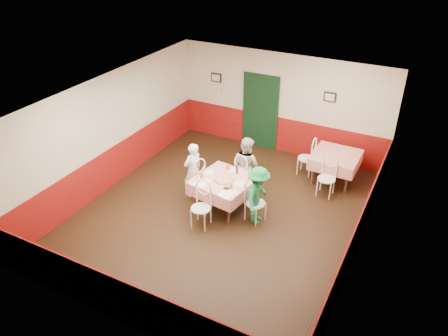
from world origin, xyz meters
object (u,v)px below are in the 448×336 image
at_px(pizza, 224,180).
at_px(chair_left, 195,179).
at_px(chair_right, 256,203).
at_px(wallet, 226,188).
at_px(diner_far, 246,165).
at_px(glass_c, 228,167).
at_px(chair_second_a, 306,158).
at_px(diner_right, 258,195).
at_px(chair_near, 201,208).
at_px(diner_left, 193,170).
at_px(glass_a, 202,175).
at_px(beer_bottle, 237,170).
at_px(second_table, 334,168).
at_px(main_table, 224,193).
at_px(chair_far, 245,175).
at_px(chair_second_b, 326,179).

bearing_deg(pizza, chair_left, 169.14).
distance_m(chair_right, wallet, 0.72).
height_order(chair_left, diner_far, diner_far).
bearing_deg(chair_left, glass_c, 129.83).
xyz_separation_m(chair_second_a, pizza, (-1.16, -2.36, 0.32)).
bearing_deg(diner_right, chair_left, 75.87).
relative_size(chair_near, diner_left, 0.66).
relative_size(glass_c, wallet, 1.27).
xyz_separation_m(chair_right, glass_c, (-0.95, 0.53, 0.38)).
bearing_deg(glass_a, beer_bottle, 42.77).
bearing_deg(diner_right, glass_a, 87.13).
bearing_deg(chair_left, second_table, 147.08).
bearing_deg(diner_far, pizza, 101.76).
distance_m(chair_second_a, glass_c, 2.34).
bearing_deg(second_table, beer_bottle, -132.29).
height_order(chair_near, glass_a, glass_a).
bearing_deg(diner_right, main_table, 75.87).
relative_size(chair_second_a, diner_right, 0.67).
bearing_deg(beer_bottle, chair_far, 92.61).
height_order(chair_second_a, glass_a, glass_a).
bearing_deg(chair_left, chair_right, 100.22).
bearing_deg(pizza, main_table, 115.94).
xyz_separation_m(chair_second_a, glass_a, (-1.64, -2.52, 0.38)).
bearing_deg(second_table, chair_near, -122.98).
distance_m(main_table, chair_second_a, 2.61).
xyz_separation_m(main_table, chair_second_a, (1.18, 2.32, 0.08)).
bearing_deg(glass_a, diner_far, 61.43).
distance_m(chair_near, chair_second_b, 3.17).
bearing_deg(diner_right, chair_far, 32.50).
bearing_deg(beer_bottle, chair_right, -35.04).
distance_m(chair_near, diner_right, 1.26).
xyz_separation_m(wallet, diner_right, (0.66, 0.19, -0.09)).
distance_m(second_table, diner_right, 2.68).
xyz_separation_m(second_table, glass_c, (-2.03, -1.91, 0.45)).
bearing_deg(chair_second_b, pizza, -139.10).
xyz_separation_m(pizza, diner_far, (0.11, 0.93, -0.06)).
height_order(main_table, chair_second_a, chair_second_a).
bearing_deg(main_table, chair_second_b, 39.20).
height_order(chair_far, glass_a, glass_a).
distance_m(chair_near, wallet, 0.70).
xyz_separation_m(chair_far, chair_near, (-0.25, -1.68, 0.00)).
height_order(second_table, chair_second_b, chair_second_b).
relative_size(main_table, glass_a, 8.26).
bearing_deg(chair_near, chair_second_b, 44.69).
height_order(chair_near, diner_right, diner_right).
bearing_deg(second_table, diner_left, -142.14).
relative_size(chair_far, chair_second_b, 1.00).
distance_m(chair_far, chair_second_a, 1.82).
bearing_deg(diner_far, main_table, 100.19).
height_order(second_table, glass_a, glass_a).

